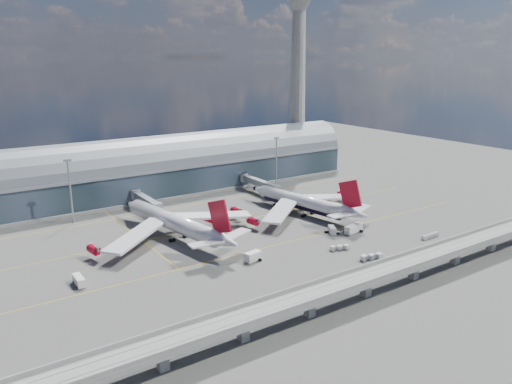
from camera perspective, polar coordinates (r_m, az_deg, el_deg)
ground at (r=182.25m, az=-0.17°, el=-5.28°), size 500.00×500.00×0.00m
taxi_lines at (r=199.94m, az=-3.70°, el=-3.43°), size 200.00×80.12×0.01m
terminal at (r=245.19m, az=-10.38°, el=2.59°), size 200.00×30.00×28.00m
control_tower at (r=288.35m, az=4.80°, el=12.72°), size 19.00×19.00×103.00m
guideway at (r=141.37m, az=12.52°, el=-9.59°), size 220.00×8.50×7.20m
floodlight_mast_left at (r=208.08m, az=-20.46°, el=0.28°), size 3.00×0.70×25.70m
floodlight_mast_right at (r=249.61m, az=2.34°, el=3.59°), size 3.00×0.70×25.70m
airliner_left at (r=182.13m, az=-9.12°, el=-3.52°), size 64.30×67.67×20.66m
airliner_right at (r=208.53m, az=5.58°, el=-1.22°), size 58.83×61.55×19.58m
jet_bridge_left at (r=216.78m, az=-12.60°, el=-0.86°), size 4.40×28.00×7.25m
jet_bridge_right at (r=240.73m, az=0.23°, el=1.10°), size 4.40×32.00×7.25m
service_truck_0 at (r=154.47m, az=-19.59°, el=-9.53°), size 2.42×6.64×2.74m
service_truck_1 at (r=161.59m, az=-0.37°, el=-7.41°), size 5.95×3.66×3.21m
service_truck_2 at (r=190.40m, az=11.08°, el=-4.14°), size 9.01×4.23×3.15m
service_truck_3 at (r=188.35m, az=8.68°, el=-4.33°), size 4.58×5.75×2.63m
service_truck_4 at (r=238.92m, az=1.41°, el=0.09°), size 4.26×5.79×3.05m
service_truck_5 at (r=197.96m, az=-9.67°, el=-3.30°), size 5.68×7.31×3.33m
cargo_train_0 at (r=173.23m, az=9.54°, el=-6.32°), size 7.25×3.77×1.60m
cargo_train_1 at (r=167.24m, az=13.05°, el=-7.27°), size 8.30×3.68×1.82m
cargo_train_2 at (r=192.71m, az=19.26°, el=-4.77°), size 8.79×1.71×1.46m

